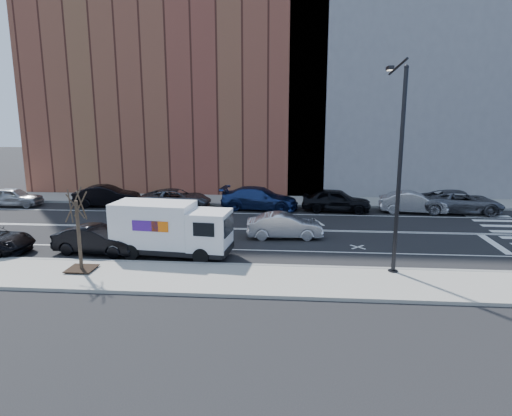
% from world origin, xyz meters
% --- Properties ---
extents(ground, '(120.00, 120.00, 0.00)m').
position_xyz_m(ground, '(0.00, 0.00, 0.00)').
color(ground, black).
rests_on(ground, ground).
extents(sidewalk_near, '(44.00, 3.60, 0.15)m').
position_xyz_m(sidewalk_near, '(0.00, -8.80, 0.07)').
color(sidewalk_near, gray).
rests_on(sidewalk_near, ground).
extents(sidewalk_far, '(44.00, 3.60, 0.15)m').
position_xyz_m(sidewalk_far, '(0.00, 8.80, 0.07)').
color(sidewalk_far, gray).
rests_on(sidewalk_far, ground).
extents(curb_near, '(44.00, 0.25, 0.17)m').
position_xyz_m(curb_near, '(0.00, -7.00, 0.08)').
color(curb_near, gray).
rests_on(curb_near, ground).
extents(curb_far, '(44.00, 0.25, 0.17)m').
position_xyz_m(curb_far, '(0.00, 7.00, 0.08)').
color(curb_far, gray).
rests_on(curb_far, ground).
extents(road_markings, '(40.00, 8.60, 0.01)m').
position_xyz_m(road_markings, '(0.00, 0.00, 0.00)').
color(road_markings, white).
rests_on(road_markings, ground).
extents(bldg_brick, '(26.00, 10.00, 22.00)m').
position_xyz_m(bldg_brick, '(-8.00, 15.60, 11.00)').
color(bldg_brick, brown).
rests_on(bldg_brick, ground).
extents(bldg_concrete, '(20.00, 10.00, 26.00)m').
position_xyz_m(bldg_concrete, '(12.00, 15.60, 13.00)').
color(bldg_concrete, slate).
rests_on(bldg_concrete, ground).
extents(streetlight, '(0.44, 4.02, 9.34)m').
position_xyz_m(streetlight, '(7.00, -6.91, 5.08)').
color(streetlight, black).
rests_on(streetlight, ground).
extents(street_tree, '(1.20, 1.20, 3.75)m').
position_xyz_m(street_tree, '(-7.00, -8.40, 1.45)').
color(street_tree, black).
rests_on(street_tree, ground).
extents(fedex_van, '(6.15, 2.64, 2.73)m').
position_xyz_m(fedex_van, '(-3.62, -5.60, 1.43)').
color(fedex_van, black).
rests_on(fedex_van, ground).
extents(far_parked_a, '(4.35, 1.93, 1.45)m').
position_xyz_m(far_parked_a, '(-18.87, 5.38, 0.73)').
color(far_parked_a, '#9B9B9F').
rests_on(far_parked_a, ground).
extents(far_parked_b, '(5.06, 2.30, 1.61)m').
position_xyz_m(far_parked_b, '(-11.69, 5.93, 0.80)').
color(far_parked_b, black).
rests_on(far_parked_b, ground).
extents(far_parked_c, '(5.47, 3.04, 1.45)m').
position_xyz_m(far_parked_c, '(-6.27, 5.76, 0.72)').
color(far_parked_c, '#575960').
rests_on(far_parked_c, ground).
extents(far_parked_d, '(5.94, 2.97, 1.66)m').
position_xyz_m(far_parked_d, '(-0.00, 5.80, 0.83)').
color(far_parked_d, navy).
rests_on(far_parked_d, ground).
extents(far_parked_e, '(5.09, 2.45, 1.68)m').
position_xyz_m(far_parked_e, '(5.60, 5.54, 0.84)').
color(far_parked_e, black).
rests_on(far_parked_e, ground).
extents(far_parked_f, '(4.77, 2.08, 1.53)m').
position_xyz_m(far_parked_f, '(11.00, 5.52, 0.76)').
color(far_parked_f, '#ACADB1').
rests_on(far_parked_f, ground).
extents(far_parked_g, '(5.91, 2.86, 1.62)m').
position_xyz_m(far_parked_g, '(14.40, 5.81, 0.81)').
color(far_parked_g, '#53555B').
rests_on(far_parked_g, ground).
extents(driving_sedan, '(4.43, 1.83, 1.43)m').
position_xyz_m(driving_sedan, '(2.01, -1.77, 0.71)').
color(driving_sedan, silver).
rests_on(driving_sedan, ground).
extents(near_parked_rear_a, '(4.55, 2.06, 1.45)m').
position_xyz_m(near_parked_rear_a, '(-7.50, -5.50, 0.72)').
color(near_parked_rear_a, black).
rests_on(near_parked_rear_a, ground).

